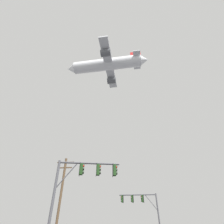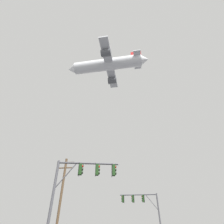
{
  "view_description": "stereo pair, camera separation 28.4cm",
  "coord_description": "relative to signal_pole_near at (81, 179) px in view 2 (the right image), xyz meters",
  "views": [
    {
      "loc": [
        0.49,
        -6.74,
        1.1
      ],
      "look_at": [
        -1.43,
        14.22,
        15.84
      ],
      "focal_mm": 28.66,
      "sensor_mm": 36.0,
      "label": 1
    },
    {
      "loc": [
        0.77,
        -6.71,
        1.1
      ],
      "look_at": [
        -1.43,
        14.22,
        15.84
      ],
      "focal_mm": 28.66,
      "sensor_mm": 36.0,
      "label": 2
    }
  ],
  "objects": [
    {
      "name": "utility_pole",
      "position": [
        -4.3,
        7.6,
        0.19
      ],
      "size": [
        2.2,
        0.28,
        9.58
      ],
      "color": "brown",
      "rests_on": "ground"
    },
    {
      "name": "signal_pole_far",
      "position": [
        5.48,
        13.48,
        -0.12
      ],
      "size": [
        5.31,
        0.48,
        6.21
      ],
      "color": "#4C4C51",
      "rests_on": "ground"
    },
    {
      "name": "airplane",
      "position": [
        -0.34,
        16.4,
        33.26
      ],
      "size": [
        21.61,
        16.69,
        5.9
      ],
      "color": "white"
    },
    {
      "name": "signal_pole_near",
      "position": [
        0.0,
        0.0,
        0.0
      ],
      "size": [
        5.09,
        1.18,
        6.39
      ],
      "color": "#4C4C51",
      "rests_on": "ground"
    }
  ]
}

